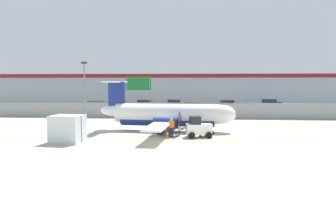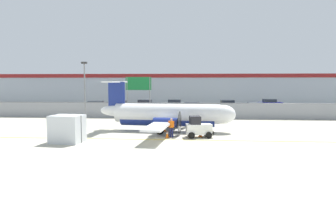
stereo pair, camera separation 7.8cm
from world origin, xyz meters
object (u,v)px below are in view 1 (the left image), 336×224
Objects in this scene: traffic_cone_far_left at (164,128)px; parked_car_5 at (226,105)px; traffic_cone_near_right at (194,131)px; highway_sign at (138,87)px; apron_light_pole at (85,86)px; parked_car_0 at (96,106)px; baggage_tug at (198,128)px; parked_car_2 at (144,104)px; parked_car_6 at (254,108)px; traffic_cone_near_left at (200,133)px; cargo_container at (67,129)px; commuter_airplane at (170,115)px; ground_crew_worker at (171,127)px; parked_car_1 at (120,105)px; parked_car_4 at (192,107)px; parked_car_7 at (270,103)px; traffic_cone_far_right at (167,134)px; parked_car_3 at (174,104)px.

parked_car_5 reaches higher than traffic_cone_far_left.
traffic_cone_near_right is 17.13m from highway_sign.
parked_car_0 is at bearing 101.20° from apron_light_pole.
parked_car_2 is at bearing 98.22° from baggage_tug.
baggage_tug is 0.57× the size of parked_car_2.
parked_car_6 is (9.11, 20.18, 0.58)m from traffic_cone_near_right.
traffic_cone_near_left is 0.12× the size of highway_sign.
traffic_cone_near_left is at bearing 73.93° from parked_car_5.
cargo_container is at bearing 57.63° from parked_car_5.
commuter_airplane is 6.13× the size of cargo_container.
ground_crew_worker is 2.67m from traffic_cone_near_left.
traffic_cone_far_left is at bearing 65.50° from parked_car_5.
parked_car_1 is at bearing 101.32° from cargo_container.
ground_crew_worker is at bearing 69.22° from parked_car_5.
apron_light_pole is at bearing 143.56° from traffic_cone_near_left.
parked_car_2 is at bearing 95.08° from highway_sign.
parked_car_2 is 18.60m from apron_light_pole.
parked_car_4 is at bearing 75.65° from cargo_container.
parked_car_7 is (29.71, 8.73, 0.00)m from parked_car_0.
ground_crew_worker is 2.66× the size of traffic_cone_far_right.
ground_crew_worker is 22.39m from parked_car_4.
baggage_tug is 11.01m from cargo_container.
parked_car_3 is at bearing 72.05° from highway_sign.
parked_car_1 is 1.00× the size of parked_car_3.
traffic_cone_far_left is 0.15× the size of parked_car_1.
parked_car_7 is at bearing -160.04° from parked_car_5.
commuter_airplane is 25.12× the size of traffic_cone_far_left.
parked_car_5 is at bearing 69.91° from baggage_tug.
traffic_cone_near_right is at bearing -62.21° from highway_sign.
parked_car_1 is 0.77× the size of highway_sign.
baggage_tug is 0.58× the size of parked_car_1.
parked_car_1 is (-10.37, 25.20, -0.06)m from ground_crew_worker.
parked_car_4 is at bearing 117.20° from parked_car_3.
parked_car_6 is at bearing 113.19° from parked_car_5.
parked_car_2 is at bearing 35.29° from parked_car_0.
parked_car_3 is at bearing 24.03° from parked_car_1.
traffic_cone_near_left is 28.55m from parked_car_0.
baggage_tug is 3.88× the size of traffic_cone_far_right.
traffic_cone_near_right is (-0.34, 1.77, -0.54)m from baggage_tug.
traffic_cone_far_right is at bearing -164.43° from traffic_cone_near_left.
parked_car_7 is at bearing 63.88° from traffic_cone_far_right.
traffic_cone_near_right is at bearing -63.77° from parked_car_1.
ground_crew_worker is 0.79m from traffic_cone_far_right.
parked_car_7 is (4.62, 10.41, 0.00)m from parked_car_6.
cargo_container is at bearing -160.46° from traffic_cone_far_right.
traffic_cone_near_left is at bearing -81.04° from parked_car_4.
cargo_container is 11.37m from traffic_cone_near_right.
ground_crew_worker is 3.48m from traffic_cone_far_left.
apron_light_pole is (-11.05, 11.09, 3.99)m from traffic_cone_far_right.
parked_car_2 is at bearing 108.49° from traffic_cone_near_left.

